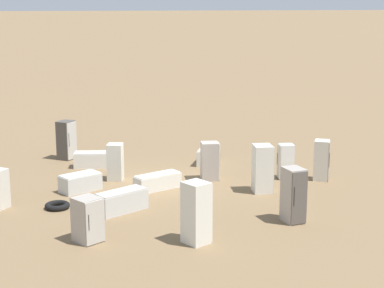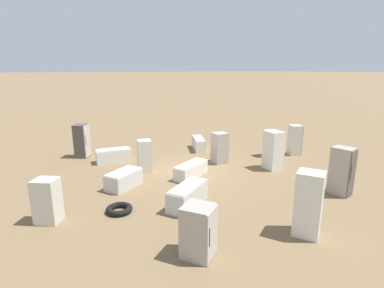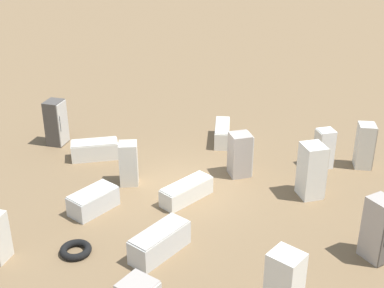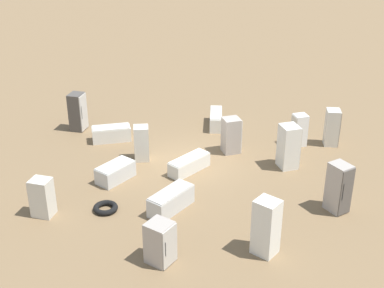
{
  "view_description": "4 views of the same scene",
  "coord_description": "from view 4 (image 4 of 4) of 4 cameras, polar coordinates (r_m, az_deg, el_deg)",
  "views": [
    {
      "loc": [
        3.96,
        24.97,
        7.3
      ],
      "look_at": [
        -1.22,
        -0.14,
        1.59
      ],
      "focal_mm": 60.0,
      "sensor_mm": 36.0,
      "label": 1
    },
    {
      "loc": [
        7.08,
        11.64,
        4.74
      ],
      "look_at": [
        -0.51,
        -0.57,
        1.14
      ],
      "focal_mm": 28.0,
      "sensor_mm": 36.0,
      "label": 2
    },
    {
      "loc": [
        5.36,
        15.08,
        9.32
      ],
      "look_at": [
        -0.25,
        -0.41,
        1.43
      ],
      "focal_mm": 50.0,
      "sensor_mm": 36.0,
      "label": 3
    },
    {
      "loc": [
        7.34,
        18.84,
        10.7
      ],
      "look_at": [
        0.52,
        1.49,
        1.62
      ],
      "focal_mm": 50.0,
      "sensor_mm": 36.0,
      "label": 4
    }
  ],
  "objects": [
    {
      "name": "discarded_fridge_9",
      "position": [
        23.46,
        4.22,
        0.93
      ],
      "size": [
        0.79,
        0.75,
        1.59
      ],
      "rotation": [
        0.0,
        0.0,
        1.49
      ],
      "color": "#A89E93",
      "rests_on": "ground_plane"
    },
    {
      "name": "scrap_tire",
      "position": [
        19.81,
        -9.21,
        -6.74
      ],
      "size": [
        0.9,
        0.9,
        0.21
      ],
      "color": "black",
      "rests_on": "ground_plane"
    },
    {
      "name": "discarded_fridge_8",
      "position": [
        24.53,
        11.36,
        1.47
      ],
      "size": [
        0.67,
        0.62,
        1.47
      ],
      "rotation": [
        0.0,
        0.0,
        4.6
      ],
      "color": "white",
      "rests_on": "ground_plane"
    },
    {
      "name": "discarded_fridge_5",
      "position": [
        19.48,
        -2.26,
        -6.03
      ],
      "size": [
        1.98,
        1.58,
        0.77
      ],
      "rotation": [
        0.0,
        0.0,
        2.11
      ],
      "color": "silver",
      "rests_on": "ground_plane"
    },
    {
      "name": "discarded_fridge_2",
      "position": [
        24.86,
        14.72,
        1.72
      ],
      "size": [
        0.85,
        0.86,
        1.69
      ],
      "rotation": [
        0.0,
        0.0,
        1.09
      ],
      "color": "beige",
      "rests_on": "ground_plane"
    },
    {
      "name": "discarded_fridge_6",
      "position": [
        24.91,
        -8.6,
        1.11
      ],
      "size": [
        1.84,
        0.99,
        0.69
      ],
      "rotation": [
        0.0,
        0.0,
        4.56
      ],
      "color": "silver",
      "rests_on": "ground_plane"
    },
    {
      "name": "discarded_fridge_12",
      "position": [
        17.2,
        7.94,
        -8.75
      ],
      "size": [
        0.96,
        0.96,
        1.94
      ],
      "rotation": [
        0.0,
        0.0,
        2.08
      ],
      "color": "silver",
      "rests_on": "ground_plane"
    },
    {
      "name": "discarded_fridge_14",
      "position": [
        22.02,
        -0.3,
        -2.17
      ],
      "size": [
        2.0,
        1.38,
        0.63
      ],
      "rotation": [
        0.0,
        0.0,
        5.15
      ],
      "color": "silver",
      "rests_on": "ground_plane"
    },
    {
      "name": "discarded_fridge_7",
      "position": [
        22.85,
        -5.41,
        0.1
      ],
      "size": [
        0.76,
        0.79,
        1.54
      ],
      "rotation": [
        0.0,
        0.0,
        2.86
      ],
      "color": "beige",
      "rests_on": "ground_plane"
    },
    {
      "name": "discarded_fridge_1",
      "position": [
        19.73,
        -15.71,
        -5.5
      ],
      "size": [
        0.95,
        0.93,
        1.44
      ],
      "rotation": [
        0.0,
        0.0,
        4.06
      ],
      "color": "beige",
      "rests_on": "ground_plane"
    },
    {
      "name": "discarded_fridge_10",
      "position": [
        26.13,
        -12.1,
        3.38
      ],
      "size": [
        0.97,
        0.98,
        1.82
      ],
      "rotation": [
        0.0,
        0.0,
        0.94
      ],
      "color": "#4C4742",
      "rests_on": "ground_plane"
    },
    {
      "name": "ground_plane",
      "position": [
        22.87,
        -0.14,
        -1.91
      ],
      "size": [
        1000.0,
        1000.0,
        0.0
      ],
      "primitive_type": "plane",
      "color": "brown"
    },
    {
      "name": "discarded_fridge_11",
      "position": [
        22.43,
        10.28,
        -0.27
      ],
      "size": [
        0.8,
        0.85,
        1.87
      ],
      "rotation": [
        0.0,
        0.0,
        1.48
      ],
      "color": "silver",
      "rests_on": "ground_plane"
    },
    {
      "name": "discarded_fridge_0",
      "position": [
        26.16,
        2.56,
        2.67
      ],
      "size": [
        1.28,
        1.91,
        0.73
      ],
      "rotation": [
        0.0,
        0.0,
        5.86
      ],
      "color": "silver",
      "rests_on": "ground_plane"
    },
    {
      "name": "discarded_fridge_4",
      "position": [
        21.58,
        -8.17,
        -2.98
      ],
      "size": [
        1.75,
        1.46,
        0.69
      ],
      "rotation": [
        0.0,
        0.0,
        2.1
      ],
      "color": "silver",
      "rests_on": "ground_plane"
    },
    {
      "name": "discarded_fridge_3",
      "position": [
        19.85,
        15.37,
        -4.53
      ],
      "size": [
        0.72,
        0.89,
        1.87
      ],
      "rotation": [
        0.0,
        0.0,
        0.18
      ],
      "color": "#A89E93",
      "rests_on": "ground_plane"
    },
    {
      "name": "discarded_fridge_13",
      "position": [
        16.85,
        -3.41,
        -10.45
      ],
      "size": [
        1.04,
        1.06,
        1.41
      ],
      "rotation": [
        0.0,
        0.0,
        0.6
      ],
      "color": "#A89E93",
      "rests_on": "ground_plane"
    }
  ]
}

